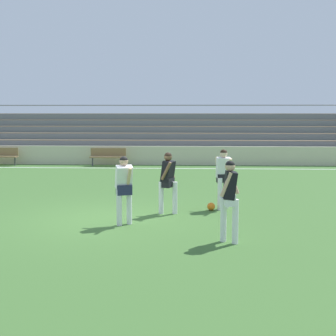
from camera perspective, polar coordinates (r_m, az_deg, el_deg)
ground_plane at (r=12.35m, az=-7.36°, el=-6.03°), size 160.00×160.00×0.00m
field_line_sideline at (r=23.21m, az=-2.53°, el=-0.03°), size 44.00×0.12×0.01m
sideline_wall at (r=24.74m, az=-2.19°, el=1.50°), size 48.00×0.16×0.96m
bleacher_stand at (r=27.58m, az=-0.63°, el=3.91°), size 23.01×4.50×3.17m
bench_centre_sideline at (r=25.91m, az=-19.34°, el=1.51°), size 1.80×0.40×0.90m
bench_far_right at (r=24.37m, az=-7.15°, el=1.53°), size 1.80×0.40×0.90m
player_dark_on_ball at (r=12.70m, az=0.00°, el=-1.14°), size 0.50×0.62×1.65m
player_white_overlapping at (r=13.40m, az=6.61°, el=-0.67°), size 0.45×0.58×1.68m
player_dark_deep_cover at (r=9.94m, az=7.36°, el=-3.08°), size 0.44×0.44×1.72m
player_white_wide_left at (r=11.49m, az=-5.26°, el=-1.94°), size 0.48×0.63×1.66m
soccer_ball at (r=13.31m, az=5.15°, el=-4.58°), size 0.22×0.22×0.22m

